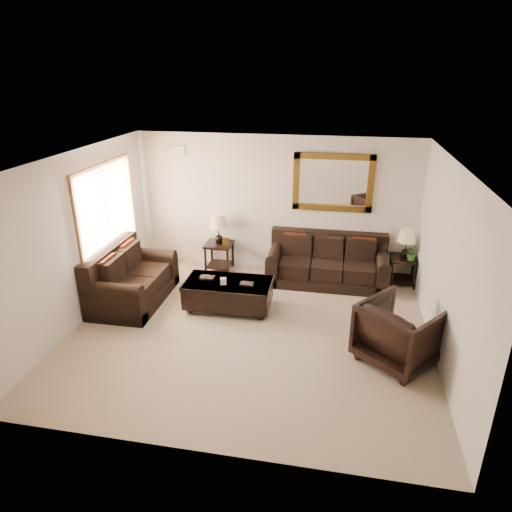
% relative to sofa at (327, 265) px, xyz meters
% --- Properties ---
extents(room, '(5.51, 5.01, 2.71)m').
position_rel_sofa_xyz_m(room, '(-1.10, -2.06, 1.02)').
color(room, gray).
rests_on(room, ground).
extents(window, '(0.07, 1.96, 1.66)m').
position_rel_sofa_xyz_m(window, '(-3.80, -1.16, 1.22)').
color(window, white).
rests_on(window, room).
extents(mirror, '(1.50, 0.06, 1.10)m').
position_rel_sofa_xyz_m(mirror, '(0.00, 0.41, 1.52)').
color(mirror, '#44250D').
rests_on(mirror, room).
extents(air_vent, '(0.25, 0.02, 0.18)m').
position_rel_sofa_xyz_m(air_vent, '(-3.00, 0.42, 2.02)').
color(air_vent, '#999999').
rests_on(air_vent, room).
extents(sofa, '(2.24, 0.97, 0.92)m').
position_rel_sofa_xyz_m(sofa, '(0.00, 0.00, 0.00)').
color(sofa, black).
rests_on(sofa, room).
extents(loveseat, '(1.04, 1.75, 0.98)m').
position_rel_sofa_xyz_m(loveseat, '(-3.38, -1.44, 0.03)').
color(loveseat, black).
rests_on(loveseat, room).
extents(end_table_left, '(0.53, 0.53, 1.17)m').
position_rel_sofa_xyz_m(end_table_left, '(-2.18, 0.14, 0.43)').
color(end_table_left, black).
rests_on(end_table_left, room).
extents(end_table_right, '(0.50, 0.50, 1.10)m').
position_rel_sofa_xyz_m(end_table_right, '(1.42, 0.15, 0.38)').
color(end_table_right, black).
rests_on(end_table_right, room).
extents(coffee_table, '(1.48, 0.82, 0.62)m').
position_rel_sofa_xyz_m(coffee_table, '(-1.61, -1.39, -0.02)').
color(coffee_table, black).
rests_on(coffee_table, room).
extents(armchair, '(1.32, 1.31, 0.99)m').
position_rel_sofa_xyz_m(armchair, '(1.10, -2.44, 0.16)').
color(armchair, black).
rests_on(armchair, floor).
extents(potted_plant, '(0.32, 0.34, 0.22)m').
position_rel_sofa_xyz_m(potted_plant, '(1.53, 0.06, 0.32)').
color(potted_plant, '#285A1E').
rests_on(potted_plant, end_table_right).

